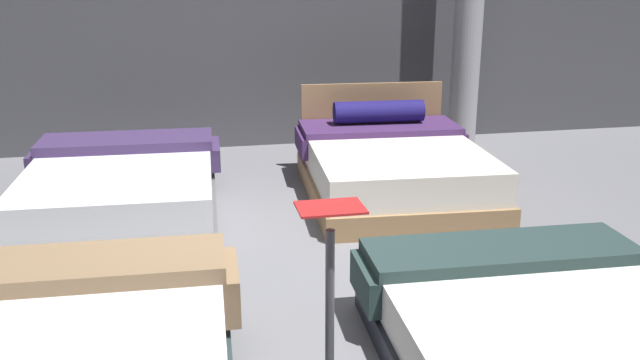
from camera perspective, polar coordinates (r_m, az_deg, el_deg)
name	(u,v)px	position (r m, az deg, el deg)	size (l,w,h in m)	color
ground_plane	(281,279)	(4.64, -3.27, -8.23)	(18.00, 18.00, 0.02)	slate
bed_1	(552,344)	(3.68, 18.83, -12.81)	(1.70, 2.01, 0.45)	black
bed_2	(121,188)	(5.94, -16.25, -0.65)	(1.69, 2.03, 0.51)	#565254
bed_3	(392,167)	(6.19, 6.06, 1.06)	(1.67, 2.07, 0.88)	#926E48
price_sign	(330,342)	(3.11, 0.81, -13.40)	(0.28, 0.24, 1.04)	#3F3F44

